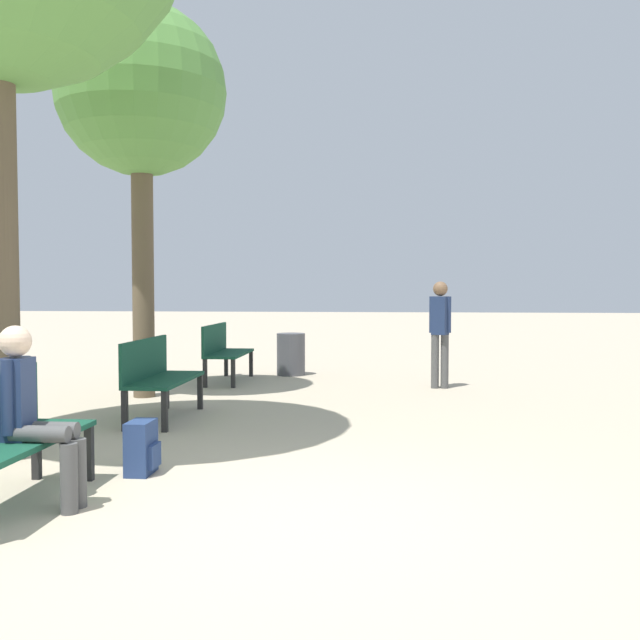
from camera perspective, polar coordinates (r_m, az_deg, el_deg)
ground_plane at (r=4.81m, az=-3.01°, el=-15.87°), size 80.00×80.00×0.00m
bench_row_0 at (r=5.45m, az=-24.15°, el=-8.04°), size 0.53×1.51×0.93m
bench_row_1 at (r=8.47m, az=-12.93°, el=-4.15°), size 0.53×1.51×0.93m
bench_row_2 at (r=11.65m, az=-7.76°, el=-2.27°), size 0.53×1.51×0.93m
tree_row_1 at (r=10.53m, az=-14.13°, el=17.10°), size 2.34×2.34×5.40m
person_seated at (r=5.29m, az=-22.00°, el=-6.74°), size 0.57×0.32×1.27m
backpack at (r=6.09m, az=-14.07°, el=-9.90°), size 0.23×0.32×0.44m
pedestrian_near at (r=10.90m, az=9.58°, el=-0.58°), size 0.33×0.26×1.62m
trash_bin at (r=12.43m, az=-2.34°, el=-2.75°), size 0.49×0.49×0.73m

